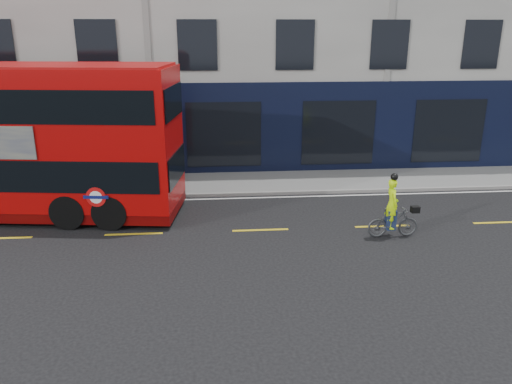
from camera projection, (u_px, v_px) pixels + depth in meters
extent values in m
plane|color=black|center=(126.00, 255.00, 14.24)|extent=(120.00, 120.00, 0.00)
cube|color=slate|center=(152.00, 185.00, 20.38)|extent=(60.00, 3.00, 0.12)
cube|color=gray|center=(148.00, 197.00, 18.96)|extent=(60.00, 0.12, 0.13)
cube|color=black|center=(153.00, 131.00, 21.17)|extent=(50.00, 0.08, 4.00)
cube|color=silver|center=(147.00, 201.00, 18.69)|extent=(58.00, 0.10, 0.01)
cube|color=#550303|center=(0.00, 204.00, 17.35)|extent=(12.76, 4.34, 0.34)
cube|color=black|center=(177.00, 166.00, 16.64)|extent=(0.36, 2.54, 1.02)
cube|color=black|center=(173.00, 101.00, 15.97)|extent=(0.36, 2.54, 1.02)
cylinder|color=red|center=(96.00, 197.00, 15.56)|extent=(0.63, 0.10, 0.64)
cylinder|color=white|center=(96.00, 197.00, 15.55)|extent=(0.41, 0.07, 0.41)
cube|color=#0C1459|center=(96.00, 197.00, 15.55)|extent=(0.79, 0.12, 0.10)
cylinder|color=black|center=(122.00, 199.00, 17.10)|extent=(1.49, 3.01, 1.14)
cylinder|color=black|center=(83.00, 199.00, 17.16)|extent=(1.49, 3.01, 1.14)
imported|color=#45484A|center=(393.00, 222.00, 15.33)|extent=(1.59, 0.47, 0.95)
imported|color=#ADE206|center=(392.00, 204.00, 15.13)|extent=(0.38, 0.57, 1.55)
cube|color=black|center=(415.00, 209.00, 15.27)|extent=(0.25, 0.20, 0.20)
cube|color=#1A2546|center=(391.00, 219.00, 15.29)|extent=(0.27, 0.34, 0.62)
sphere|color=black|center=(394.00, 177.00, 14.87)|extent=(0.23, 0.23, 0.23)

